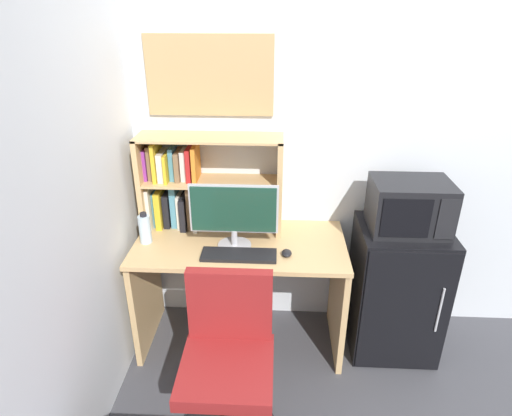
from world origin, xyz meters
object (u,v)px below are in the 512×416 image
computer_mouse (287,253)px  water_bottle (145,229)px  monitor (234,213)px  mini_fridge (396,289)px  microwave (410,206)px  wall_corkboard (210,76)px  keyboard (239,255)px  hutch_bookshelf (189,183)px  desk_chair (228,372)px

computer_mouse → water_bottle: bearing=172.6°
monitor → mini_fridge: 1.17m
microwave → wall_corkboard: bearing=166.6°
keyboard → wall_corkboard: (-0.20, 0.47, 0.94)m
keyboard → computer_mouse: (0.28, 0.03, 0.01)m
hutch_bookshelf → computer_mouse: size_ratio=10.98×
monitor → mini_fridge: monitor is taller
monitor → water_bottle: bearing=177.3°
wall_corkboard → desk_chair: bearing=-79.5°
hutch_bookshelf → microwave: hutch_bookshelf is taller
mini_fridge → desk_chair: bearing=-144.8°
monitor → computer_mouse: size_ratio=6.43×
keyboard → microwave: size_ratio=0.98×
desk_chair → hutch_bookshelf: bearing=110.2°
monitor → computer_mouse: 0.39m
keyboard → wall_corkboard: bearing=112.8°
mini_fridge → keyboard: bearing=-169.3°
computer_mouse → microwave: 0.77m
hutch_bookshelf → microwave: size_ratio=1.98×
water_bottle → mini_fridge: 1.63m
mini_fridge → microwave: (0.00, 0.00, 0.59)m
keyboard → water_bottle: bearing=166.7°
keyboard → wall_corkboard: 1.07m
hutch_bookshelf → wall_corkboard: 0.66m
monitor → desk_chair: monitor is taller
mini_fridge → microwave: bearing=89.8°
mini_fridge → water_bottle: bearing=-178.2°
computer_mouse → mini_fridge: (0.71, 0.16, -0.35)m
desk_chair → wall_corkboard: (-0.19, 1.00, 1.31)m
computer_mouse → microwave: (0.71, 0.16, 0.24)m
computer_mouse → desk_chair: desk_chair is taller
monitor → water_bottle: (-0.55, 0.03, -0.13)m
monitor → computer_mouse: monitor is taller
monitor → microwave: bearing=4.3°
hutch_bookshelf → keyboard: hutch_bookshelf is taller
water_bottle → desk_chair: size_ratio=0.22×
keyboard → wall_corkboard: wall_corkboard is taller
hutch_bookshelf → microwave: 1.34m
computer_mouse → desk_chair: size_ratio=0.09×
hutch_bookshelf → water_bottle: 0.40m
keyboard → desk_chair: desk_chair is taller
microwave → wall_corkboard: (-1.19, 0.28, 0.69)m
mini_fridge → wall_corkboard: 1.77m
keyboard → computer_mouse: bearing=5.5°
mini_fridge → microwave: size_ratio=1.96×
monitor → wall_corkboard: bearing=114.2°
computer_mouse → water_bottle: water_bottle is taller
hutch_bookshelf → computer_mouse: bearing=-29.0°
monitor → water_bottle: 0.56m
monitor → computer_mouse: bearing=-15.3°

